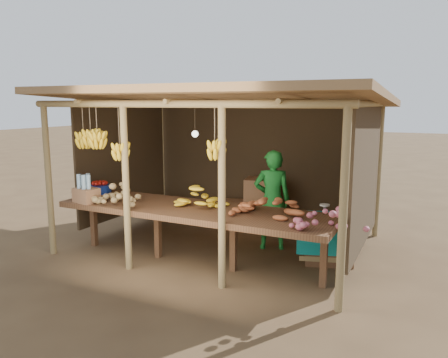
% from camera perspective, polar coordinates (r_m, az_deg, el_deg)
% --- Properties ---
extents(ground, '(60.00, 60.00, 0.00)m').
position_cam_1_polar(ground, '(7.01, 0.00, -8.48)').
color(ground, brown).
rests_on(ground, ground).
extents(stall_structure, '(4.70, 3.50, 2.43)m').
position_cam_1_polar(stall_structure, '(6.66, -0.56, 7.36)').
color(stall_structure, olive).
rests_on(stall_structure, ground).
extents(counter, '(3.90, 1.05, 0.80)m').
position_cam_1_polar(counter, '(6.00, -3.98, -4.33)').
color(counter, brown).
rests_on(counter, ground).
extents(potato_heap, '(0.90, 0.55, 0.36)m').
position_cam_1_polar(potato_heap, '(6.29, -13.09, -1.64)').
color(potato_heap, '#A28654').
rests_on(potato_heap, counter).
extents(sweet_potato_heap, '(1.00, 0.70, 0.36)m').
position_cam_1_polar(sweet_potato_heap, '(5.57, 6.11, -2.94)').
color(sweet_potato_heap, '#A7542A').
rests_on(sweet_potato_heap, counter).
extents(onion_heap, '(0.87, 0.58, 0.36)m').
position_cam_1_polar(onion_heap, '(5.05, 13.65, -4.50)').
color(onion_heap, '#B55867').
rests_on(onion_heap, counter).
extents(banana_pile, '(0.69, 0.48, 0.35)m').
position_cam_1_polar(banana_pile, '(6.04, -3.50, -1.94)').
color(banana_pile, yellow).
rests_on(banana_pile, counter).
extents(tomato_basin, '(0.37, 0.37, 0.19)m').
position_cam_1_polar(tomato_basin, '(7.20, -15.95, -1.15)').
color(tomato_basin, navy).
rests_on(tomato_basin, counter).
extents(bottle_box, '(0.37, 0.31, 0.41)m').
position_cam_1_polar(bottle_box, '(6.57, -17.56, -1.57)').
color(bottle_box, '#926341').
rests_on(bottle_box, counter).
extents(vendor, '(0.66, 0.56, 1.53)m').
position_cam_1_polar(vendor, '(6.66, 6.30, -2.72)').
color(vendor, '#1B7A29').
rests_on(vendor, ground).
extents(tarp_crate, '(0.87, 0.80, 0.85)m').
position_cam_1_polar(tarp_crate, '(6.35, 13.47, -7.43)').
color(tarp_crate, brown).
rests_on(tarp_crate, ground).
extents(carton_stack, '(1.25, 0.53, 0.91)m').
position_cam_1_polar(carton_stack, '(7.70, 3.53, -3.73)').
color(carton_stack, '#926341').
rests_on(carton_stack, ground).
extents(burlap_sacks, '(0.83, 0.43, 0.59)m').
position_cam_1_polar(burlap_sacks, '(8.39, -7.55, -3.67)').
color(burlap_sacks, '#43321F').
rests_on(burlap_sacks, ground).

